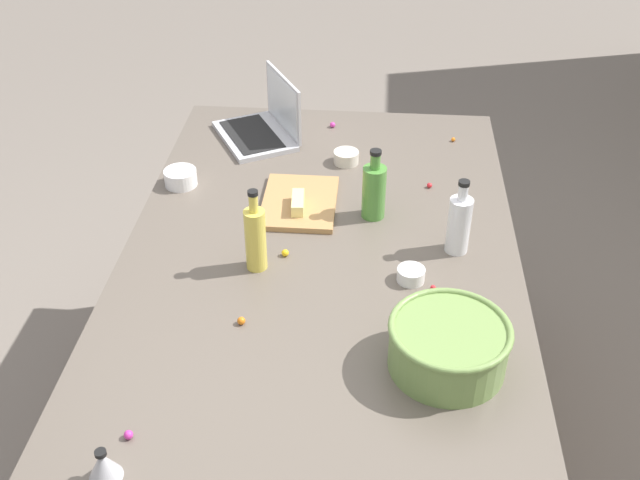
{
  "coord_description": "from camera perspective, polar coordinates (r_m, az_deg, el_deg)",
  "views": [
    {
      "loc": [
        1.73,
        0.14,
        2.19
      ],
      "look_at": [
        0.0,
        0.0,
        0.95
      ],
      "focal_mm": 42.89,
      "sensor_mm": 36.0,
      "label": 1
    }
  ],
  "objects": [
    {
      "name": "mixing_bowl_large",
      "position": [
        1.81,
        9.56,
        -7.75
      ],
      "size": [
        0.29,
        0.29,
        0.13
      ],
      "color": "#72934C",
      "rests_on": "island_counter"
    },
    {
      "name": "candy_3",
      "position": [
        2.78,
        -4.99,
        7.86
      ],
      "size": [
        0.01,
        0.01,
        0.01
      ],
      "primitive_type": "sphere",
      "color": "#CC3399",
      "rests_on": "island_counter"
    },
    {
      "name": "bottle_olive",
      "position": [
        2.28,
        4.05,
        3.72
      ],
      "size": [
        0.07,
        0.07,
        0.22
      ],
      "color": "#4C8C38",
      "rests_on": "island_counter"
    },
    {
      "name": "candy_0",
      "position": [
        1.81,
        6.98,
        -9.83
      ],
      "size": [
        0.02,
        0.02,
        0.02
      ],
      "primitive_type": "sphere",
      "color": "orange",
      "rests_on": "island_counter"
    },
    {
      "name": "candy_7",
      "position": [
        2.77,
        9.91,
        7.4
      ],
      "size": [
        0.01,
        0.01,
        0.01
      ],
      "primitive_type": "sphere",
      "color": "orange",
      "rests_on": "island_counter"
    },
    {
      "name": "candy_6",
      "position": [
        1.94,
        -5.89,
        -6.02
      ],
      "size": [
        0.02,
        0.02,
        0.02
      ],
      "primitive_type": "sphere",
      "color": "orange",
      "rests_on": "island_counter"
    },
    {
      "name": "ramekin_medium",
      "position": [
        2.08,
        6.8,
        -2.59
      ],
      "size": [
        0.08,
        0.08,
        0.04
      ],
      "primitive_type": "cylinder",
      "color": "white",
      "rests_on": "island_counter"
    },
    {
      "name": "island_counter",
      "position": [
        2.46,
        0.0,
        -9.48
      ],
      "size": [
        1.84,
        1.13,
        0.9
      ],
      "color": "#4C331E",
      "rests_on": "ground"
    },
    {
      "name": "ramekin_wide",
      "position": [
        2.51,
        -10.36,
        4.6
      ],
      "size": [
        0.1,
        0.1,
        0.05
      ],
      "primitive_type": "cylinder",
      "color": "white",
      "rests_on": "island_counter"
    },
    {
      "name": "candy_4",
      "position": [
        1.73,
        -14.1,
        -13.91
      ],
      "size": [
        0.02,
        0.02,
        0.02
      ],
      "primitive_type": "sphere",
      "color": "#CC3399",
      "rests_on": "island_counter"
    },
    {
      "name": "bottle_oil",
      "position": [
        2.07,
        -4.84,
        0.19
      ],
      "size": [
        0.06,
        0.06,
        0.25
      ],
      "color": "#DBC64C",
      "rests_on": "island_counter"
    },
    {
      "name": "kitchen_timer",
      "position": [
        1.65,
        -15.85,
        -15.84
      ],
      "size": [
        0.07,
        0.07,
        0.08
      ],
      "color": "#B2B2B7",
      "rests_on": "island_counter"
    },
    {
      "name": "ground_plane",
      "position": [
        2.8,
        0.0,
        -16.02
      ],
      "size": [
        12.0,
        12.0,
        0.0
      ],
      "primitive_type": "plane",
      "color": "slate"
    },
    {
      "name": "candy_5",
      "position": [
        2.06,
        8.43,
        -3.53
      ],
      "size": [
        0.01,
        0.01,
        0.01
      ],
      "primitive_type": "sphere",
      "color": "red",
      "rests_on": "island_counter"
    },
    {
      "name": "butter_stick_left",
      "position": [
        2.32,
        -1.66,
        2.8
      ],
      "size": [
        0.11,
        0.04,
        0.04
      ],
      "primitive_type": "cube",
      "rotation": [
        0.0,
        0.0,
        0.07
      ],
      "color": "#F4E58C",
      "rests_on": "cutting_board"
    },
    {
      "name": "cutting_board",
      "position": [
        2.37,
        -1.54,
        2.81
      ],
      "size": [
        0.3,
        0.23,
        0.02
      ],
      "primitive_type": "cube",
      "color": "#AD7F4C",
      "rests_on": "island_counter"
    },
    {
      "name": "bottle_vinegar",
      "position": [
        2.16,
        10.33,
        1.23
      ],
      "size": [
        0.07,
        0.07,
        0.23
      ],
      "color": "white",
      "rests_on": "island_counter"
    },
    {
      "name": "ramekin_small",
      "position": [
        2.59,
        1.96,
        6.19
      ],
      "size": [
        0.08,
        0.08,
        0.04
      ],
      "primitive_type": "cylinder",
      "color": "beige",
      "rests_on": "island_counter"
    },
    {
      "name": "laptop",
      "position": [
        2.75,
        -4.2,
        8.57
      ],
      "size": [
        0.38,
        0.35,
        0.22
      ],
      "color": "#B7B7BC",
      "rests_on": "island_counter"
    },
    {
      "name": "candy_1",
      "position": [
        2.48,
        8.16,
        4.06
      ],
      "size": [
        0.02,
        0.02,
        0.02
      ],
      "primitive_type": "sphere",
      "color": "red",
      "rests_on": "island_counter"
    },
    {
      "name": "candy_8",
      "position": [
        2.16,
        -2.62,
        -0.97
      ],
      "size": [
        0.02,
        0.02,
        0.02
      ],
      "primitive_type": "sphere",
      "color": "yellow",
      "rests_on": "island_counter"
    },
    {
      "name": "candy_2",
      "position": [
        2.83,
        0.95,
        8.59
      ],
      "size": [
        0.02,
        0.02,
        0.02
      ],
      "primitive_type": "sphere",
      "color": "#CC3399",
      "rests_on": "island_counter"
    }
  ]
}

